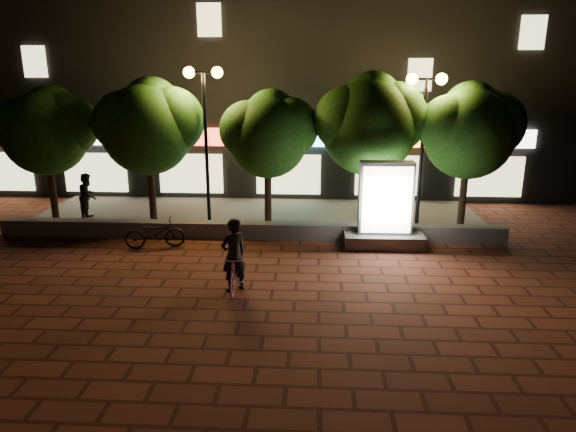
# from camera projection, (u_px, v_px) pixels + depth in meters

# --- Properties ---
(ground) EXTENTS (80.00, 80.00, 0.00)m
(ground) POSITION_uv_depth(u_px,v_px,m) (227.00, 289.00, 12.27)
(ground) COLOR maroon
(ground) RESTS_ON ground
(retaining_wall) EXTENTS (16.00, 0.45, 0.50)m
(retaining_wall) POSITION_uv_depth(u_px,v_px,m) (248.00, 230.00, 16.05)
(retaining_wall) COLOR #605E59
(retaining_wall) RESTS_ON ground
(sidewalk) EXTENTS (16.00, 5.00, 0.08)m
(sidewalk) POSITION_uv_depth(u_px,v_px,m) (258.00, 215.00, 18.51)
(sidewalk) COLOR #605E59
(sidewalk) RESTS_ON ground
(building_block) EXTENTS (28.00, 8.12, 11.30)m
(building_block) POSITION_uv_depth(u_px,v_px,m) (272.00, 75.00, 23.41)
(building_block) COLOR black
(building_block) RESTS_ON ground
(tree_far_left) EXTENTS (3.36, 2.80, 4.63)m
(tree_far_left) POSITION_uv_depth(u_px,v_px,m) (47.00, 128.00, 17.01)
(tree_far_left) COLOR #311E13
(tree_far_left) RESTS_ON sidewalk
(tree_left) EXTENTS (3.60, 3.00, 4.89)m
(tree_left) POSITION_uv_depth(u_px,v_px,m) (149.00, 124.00, 16.78)
(tree_left) COLOR #311E13
(tree_left) RESTS_ON sidewalk
(tree_mid) EXTENTS (3.24, 2.70, 4.50)m
(tree_mid) POSITION_uv_depth(u_px,v_px,m) (269.00, 131.00, 16.62)
(tree_mid) COLOR #311E13
(tree_mid) RESTS_ON sidewalk
(tree_right) EXTENTS (3.72, 3.10, 5.07)m
(tree_right) POSITION_uv_depth(u_px,v_px,m) (371.00, 121.00, 16.35)
(tree_right) COLOR #311E13
(tree_right) RESTS_ON sidewalk
(tree_far_right) EXTENTS (3.48, 2.90, 4.76)m
(tree_far_right) POSITION_uv_depth(u_px,v_px,m) (471.00, 128.00, 16.23)
(tree_far_right) COLOR #311E13
(tree_far_right) RESTS_ON sidewalk
(street_lamp_left) EXTENTS (1.26, 0.36, 5.18)m
(street_lamp_left) POSITION_uv_depth(u_px,v_px,m) (205.00, 106.00, 16.26)
(street_lamp_left) COLOR black
(street_lamp_left) RESTS_ON sidewalk
(street_lamp_right) EXTENTS (1.26, 0.36, 4.98)m
(street_lamp_right) POSITION_uv_depth(u_px,v_px,m) (424.00, 111.00, 15.92)
(street_lamp_right) COLOR black
(street_lamp_right) RESTS_ON sidewalk
(ad_kiosk) EXTENTS (2.39, 1.22, 2.57)m
(ad_kiosk) POSITION_uv_depth(u_px,v_px,m) (385.00, 212.00, 15.13)
(ad_kiosk) COLOR #605E59
(ad_kiosk) RESTS_ON ground
(scooter_pink) EXTENTS (0.45, 1.53, 0.92)m
(scooter_pink) POSITION_uv_depth(u_px,v_px,m) (235.00, 271.00, 12.16)
(scooter_pink) COLOR pink
(scooter_pink) RESTS_ON ground
(rider) EXTENTS (0.78, 0.75, 1.80)m
(rider) POSITION_uv_depth(u_px,v_px,m) (234.00, 255.00, 11.95)
(rider) COLOR black
(rider) RESTS_ON ground
(scooter_parked) EXTENTS (1.84, 0.98, 0.92)m
(scooter_parked) POSITION_uv_depth(u_px,v_px,m) (155.00, 233.00, 15.07)
(scooter_parked) COLOR black
(scooter_parked) RESTS_ON ground
(pedestrian) EXTENTS (0.67, 0.83, 1.62)m
(pedestrian) POSITION_uv_depth(u_px,v_px,m) (88.00, 196.00, 17.83)
(pedestrian) COLOR black
(pedestrian) RESTS_ON sidewalk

